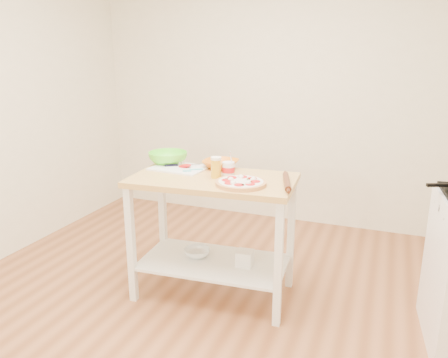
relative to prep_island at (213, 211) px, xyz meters
The scene contains 13 objects.
room_shell 0.89m from the prep_island, 84.40° to the right, with size 4.04×4.54×2.74m.
prep_island is the anchor object (origin of this frame).
pizza 0.38m from the prep_island, 23.34° to the right, with size 0.34×0.34×0.05m.
cutting_board 0.44m from the prep_island, 157.46° to the left, with size 0.42×0.33×0.04m.
spatula 0.34m from the prep_island, 159.18° to the left, with size 0.13×0.12×0.01m.
knife 0.48m from the prep_island, 155.55° to the left, with size 0.24×0.16×0.01m.
orange_bowl 0.39m from the prep_island, 100.00° to the left, with size 0.26×0.26×0.06m, color orange.
green_bowl 0.61m from the prep_island, 153.70° to the left, with size 0.30×0.30×0.09m, color #60E62E.
beer_pint 0.33m from the prep_island, ahead, with size 0.07×0.07×0.15m.
yogurt_tub 0.32m from the prep_island, 29.71° to the left, with size 0.09×0.09×0.19m.
rolling_pin 0.59m from the prep_island, ahead, with size 0.04×0.04×0.35m, color #572814.
shelf_glass_bowl 0.39m from the prep_island, behind, with size 0.20×0.20×0.06m, color silver.
shelf_bin 0.41m from the prep_island, ahead, with size 0.11×0.11×0.11m, color white.
Camera 1 is at (1.07, -2.16, 1.72)m, focal length 35.00 mm.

